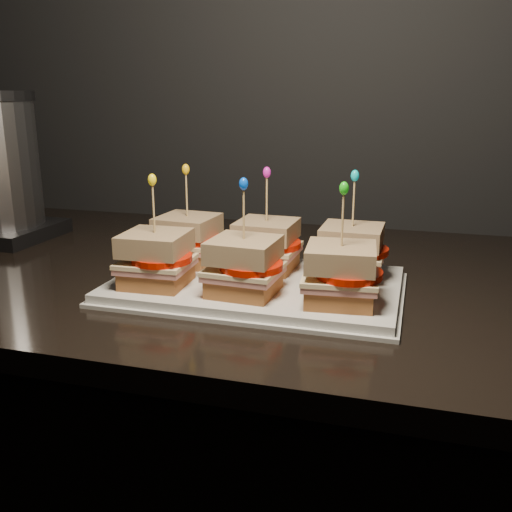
# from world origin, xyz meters

# --- Properties ---
(cabinet) EXTENTS (2.59, 0.71, 0.90)m
(cabinet) POSITION_xyz_m (0.64, 1.63, 0.45)
(cabinet) COLOR black
(cabinet) RESTS_ON ground
(granite_slab) EXTENTS (2.63, 0.75, 0.03)m
(granite_slab) POSITION_xyz_m (0.64, 1.63, 0.92)
(granite_slab) COLOR black
(granite_slab) RESTS_ON cabinet
(platter) EXTENTS (0.42, 0.26, 0.02)m
(platter) POSITION_xyz_m (0.91, 1.53, 0.94)
(platter) COLOR silver
(platter) RESTS_ON granite_slab
(platter_rim) EXTENTS (0.43, 0.27, 0.01)m
(platter_rim) POSITION_xyz_m (0.91, 1.53, 0.94)
(platter_rim) COLOR silver
(platter_rim) RESTS_ON granite_slab
(sandwich_0_bread_bot) EXTENTS (0.09, 0.09, 0.02)m
(sandwich_0_bread_bot) POSITION_xyz_m (0.78, 1.59, 0.96)
(sandwich_0_bread_bot) COLOR brown
(sandwich_0_bread_bot) RESTS_ON platter
(sandwich_0_ham) EXTENTS (0.10, 0.10, 0.01)m
(sandwich_0_ham) POSITION_xyz_m (0.78, 1.59, 0.98)
(sandwich_0_ham) COLOR #B2635B
(sandwich_0_ham) RESTS_ON sandwich_0_bread_bot
(sandwich_0_cheese) EXTENTS (0.10, 0.10, 0.01)m
(sandwich_0_cheese) POSITION_xyz_m (0.78, 1.59, 0.99)
(sandwich_0_cheese) COLOR beige
(sandwich_0_cheese) RESTS_ON sandwich_0_ham
(sandwich_0_tomato) EXTENTS (0.09, 0.09, 0.01)m
(sandwich_0_tomato) POSITION_xyz_m (0.79, 1.58, 0.99)
(sandwich_0_tomato) COLOR red
(sandwich_0_tomato) RESTS_ON sandwich_0_cheese
(sandwich_0_bread_top) EXTENTS (0.09, 0.09, 0.03)m
(sandwich_0_bread_top) POSITION_xyz_m (0.78, 1.59, 1.01)
(sandwich_0_bread_top) COLOR brown
(sandwich_0_bread_top) RESTS_ON sandwich_0_tomato
(sandwich_0_pick) EXTENTS (0.00, 0.00, 0.09)m
(sandwich_0_pick) POSITION_xyz_m (0.78, 1.59, 1.06)
(sandwich_0_pick) COLOR tan
(sandwich_0_pick) RESTS_ON sandwich_0_bread_top
(sandwich_0_frill) EXTENTS (0.01, 0.01, 0.02)m
(sandwich_0_frill) POSITION_xyz_m (0.78, 1.59, 1.10)
(sandwich_0_frill) COLOR #E8AB0E
(sandwich_0_frill) RESTS_ON sandwich_0_pick
(sandwich_1_bread_bot) EXTENTS (0.09, 0.09, 0.02)m
(sandwich_1_bread_bot) POSITION_xyz_m (0.91, 1.59, 0.96)
(sandwich_1_bread_bot) COLOR brown
(sandwich_1_bread_bot) RESTS_ON platter
(sandwich_1_ham) EXTENTS (0.10, 0.10, 0.01)m
(sandwich_1_ham) POSITION_xyz_m (0.91, 1.59, 0.98)
(sandwich_1_ham) COLOR #B2635B
(sandwich_1_ham) RESTS_ON sandwich_1_bread_bot
(sandwich_1_cheese) EXTENTS (0.10, 0.10, 0.01)m
(sandwich_1_cheese) POSITION_xyz_m (0.91, 1.59, 0.99)
(sandwich_1_cheese) COLOR beige
(sandwich_1_cheese) RESTS_ON sandwich_1_ham
(sandwich_1_tomato) EXTENTS (0.09, 0.09, 0.01)m
(sandwich_1_tomato) POSITION_xyz_m (0.92, 1.58, 0.99)
(sandwich_1_tomato) COLOR red
(sandwich_1_tomato) RESTS_ON sandwich_1_cheese
(sandwich_1_bread_top) EXTENTS (0.09, 0.09, 0.03)m
(sandwich_1_bread_top) POSITION_xyz_m (0.91, 1.59, 1.01)
(sandwich_1_bread_top) COLOR brown
(sandwich_1_bread_top) RESTS_ON sandwich_1_tomato
(sandwich_1_pick) EXTENTS (0.00, 0.00, 0.09)m
(sandwich_1_pick) POSITION_xyz_m (0.91, 1.59, 1.06)
(sandwich_1_pick) COLOR tan
(sandwich_1_pick) RESTS_ON sandwich_1_bread_top
(sandwich_1_frill) EXTENTS (0.01, 0.01, 0.02)m
(sandwich_1_frill) POSITION_xyz_m (0.91, 1.59, 1.10)
(sandwich_1_frill) COLOR #CA1BA1
(sandwich_1_frill) RESTS_ON sandwich_1_pick
(sandwich_2_bread_bot) EXTENTS (0.09, 0.09, 0.02)m
(sandwich_2_bread_bot) POSITION_xyz_m (1.04, 1.59, 0.96)
(sandwich_2_bread_bot) COLOR brown
(sandwich_2_bread_bot) RESTS_ON platter
(sandwich_2_ham) EXTENTS (0.10, 0.09, 0.01)m
(sandwich_2_ham) POSITION_xyz_m (1.04, 1.59, 0.98)
(sandwich_2_ham) COLOR #B2635B
(sandwich_2_ham) RESTS_ON sandwich_2_bread_bot
(sandwich_2_cheese) EXTENTS (0.10, 0.10, 0.01)m
(sandwich_2_cheese) POSITION_xyz_m (1.04, 1.59, 0.99)
(sandwich_2_cheese) COLOR beige
(sandwich_2_cheese) RESTS_ON sandwich_2_ham
(sandwich_2_tomato) EXTENTS (0.09, 0.09, 0.01)m
(sandwich_2_tomato) POSITION_xyz_m (1.06, 1.58, 0.99)
(sandwich_2_tomato) COLOR red
(sandwich_2_tomato) RESTS_ON sandwich_2_cheese
(sandwich_2_bread_top) EXTENTS (0.09, 0.09, 0.03)m
(sandwich_2_bread_top) POSITION_xyz_m (1.04, 1.59, 1.01)
(sandwich_2_bread_top) COLOR brown
(sandwich_2_bread_top) RESTS_ON sandwich_2_tomato
(sandwich_2_pick) EXTENTS (0.00, 0.00, 0.09)m
(sandwich_2_pick) POSITION_xyz_m (1.04, 1.59, 1.06)
(sandwich_2_pick) COLOR tan
(sandwich_2_pick) RESTS_ON sandwich_2_bread_top
(sandwich_2_frill) EXTENTS (0.01, 0.01, 0.02)m
(sandwich_2_frill) POSITION_xyz_m (1.04, 1.59, 1.10)
(sandwich_2_frill) COLOR #08B5BE
(sandwich_2_frill) RESTS_ON sandwich_2_pick
(sandwich_3_bread_bot) EXTENTS (0.09, 0.09, 0.02)m
(sandwich_3_bread_bot) POSITION_xyz_m (0.78, 1.47, 0.96)
(sandwich_3_bread_bot) COLOR brown
(sandwich_3_bread_bot) RESTS_ON platter
(sandwich_3_ham) EXTENTS (0.10, 0.10, 0.01)m
(sandwich_3_ham) POSITION_xyz_m (0.78, 1.47, 0.98)
(sandwich_3_ham) COLOR #B2635B
(sandwich_3_ham) RESTS_ON sandwich_3_bread_bot
(sandwich_3_cheese) EXTENTS (0.10, 0.10, 0.01)m
(sandwich_3_cheese) POSITION_xyz_m (0.78, 1.47, 0.99)
(sandwich_3_cheese) COLOR beige
(sandwich_3_cheese) RESTS_ON sandwich_3_ham
(sandwich_3_tomato) EXTENTS (0.09, 0.09, 0.01)m
(sandwich_3_tomato) POSITION_xyz_m (0.79, 1.46, 0.99)
(sandwich_3_tomato) COLOR red
(sandwich_3_tomato) RESTS_ON sandwich_3_cheese
(sandwich_3_bread_top) EXTENTS (0.09, 0.09, 0.03)m
(sandwich_3_bread_top) POSITION_xyz_m (0.78, 1.47, 1.01)
(sandwich_3_bread_top) COLOR brown
(sandwich_3_bread_top) RESTS_ON sandwich_3_tomato
(sandwich_3_pick) EXTENTS (0.00, 0.00, 0.09)m
(sandwich_3_pick) POSITION_xyz_m (0.78, 1.47, 1.06)
(sandwich_3_pick) COLOR tan
(sandwich_3_pick) RESTS_ON sandwich_3_bread_top
(sandwich_3_frill) EXTENTS (0.01, 0.01, 0.02)m
(sandwich_3_frill) POSITION_xyz_m (0.78, 1.47, 1.10)
(sandwich_3_frill) COLOR yellow
(sandwich_3_frill) RESTS_ON sandwich_3_pick
(sandwich_4_bread_bot) EXTENTS (0.09, 0.09, 0.02)m
(sandwich_4_bread_bot) POSITION_xyz_m (0.91, 1.47, 0.96)
(sandwich_4_bread_bot) COLOR brown
(sandwich_4_bread_bot) RESTS_ON platter
(sandwich_4_ham) EXTENTS (0.10, 0.10, 0.01)m
(sandwich_4_ham) POSITION_xyz_m (0.91, 1.47, 0.98)
(sandwich_4_ham) COLOR #B2635B
(sandwich_4_ham) RESTS_ON sandwich_4_bread_bot
(sandwich_4_cheese) EXTENTS (0.10, 0.10, 0.01)m
(sandwich_4_cheese) POSITION_xyz_m (0.91, 1.47, 0.99)
(sandwich_4_cheese) COLOR beige
(sandwich_4_cheese) RESTS_ON sandwich_4_ham
(sandwich_4_tomato) EXTENTS (0.09, 0.09, 0.01)m
(sandwich_4_tomato) POSITION_xyz_m (0.92, 1.46, 0.99)
(sandwich_4_tomato) COLOR red
(sandwich_4_tomato) RESTS_ON sandwich_4_cheese
(sandwich_4_bread_top) EXTENTS (0.09, 0.09, 0.03)m
(sandwich_4_bread_top) POSITION_xyz_m (0.91, 1.47, 1.01)
(sandwich_4_bread_top) COLOR brown
(sandwich_4_bread_top) RESTS_ON sandwich_4_tomato
(sandwich_4_pick) EXTENTS (0.00, 0.00, 0.09)m
(sandwich_4_pick) POSITION_xyz_m (0.91, 1.47, 1.06)
(sandwich_4_pick) COLOR tan
(sandwich_4_pick) RESTS_ON sandwich_4_bread_top
(sandwich_4_frill) EXTENTS (0.01, 0.01, 0.02)m
(sandwich_4_frill) POSITION_xyz_m (0.91, 1.47, 1.10)
(sandwich_4_frill) COLOR blue
(sandwich_4_frill) RESTS_ON sandwich_4_pick
(sandwich_5_bread_bot) EXTENTS (0.09, 0.09, 0.02)m
(sandwich_5_bread_bot) POSITION_xyz_m (1.04, 1.47, 0.96)
(sandwich_5_bread_bot) COLOR brown
(sandwich_5_bread_bot) RESTS_ON platter
(sandwich_5_ham) EXTENTS (0.10, 0.10, 0.01)m
(sandwich_5_ham) POSITION_xyz_m (1.04, 1.47, 0.98)
(sandwich_5_ham) COLOR #B2635B
(sandwich_5_ham) RESTS_ON sandwich_5_bread_bot
(sandwich_5_cheese) EXTENTS (0.11, 0.10, 0.01)m
(sandwich_5_cheese) POSITION_xyz_m (1.04, 1.47, 0.99)
(sandwich_5_cheese) COLOR beige
(sandwich_5_cheese) RESTS_ON sandwich_5_ham
(sandwich_5_tomato) EXTENTS (0.09, 0.09, 0.01)m
(sandwich_5_tomato) POSITION_xyz_m (1.06, 1.46, 0.99)
(sandwich_5_tomato) COLOR red
(sandwich_5_tomato) RESTS_ON sandwich_5_cheese
(sandwich_5_bread_top) EXTENTS (0.10, 0.10, 0.03)m
(sandwich_5_bread_top) POSITION_xyz_m (1.04, 1.47, 1.01)
(sandwich_5_bread_top) COLOR brown
(sandwich_5_bread_top) RESTS_ON sandwich_5_tomato
(sandwich_5_pick) EXTENTS (0.00, 0.00, 0.09)m
(sandwich_5_pick) POSITION_xyz_m (1.04, 1.47, 1.06)
(sandwich_5_pick) COLOR tan
(sandwich_5_pick) RESTS_ON sandwich_5_bread_top
(sandwich_5_frill) EXTENTS (0.01, 0.01, 0.02)m
(sandwich_5_frill) POSITION_xyz_m (1.04, 1.47, 1.10)
(sandwich_5_frill) COLOR #1CAA15
(sandwich_5_frill) RESTS_ON sandwich_5_pick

